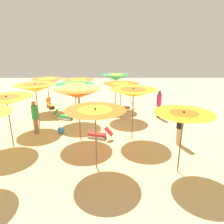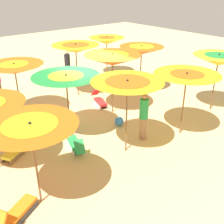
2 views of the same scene
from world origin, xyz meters
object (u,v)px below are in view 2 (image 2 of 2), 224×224
object	(u,v)px
beach_umbrella_1	(142,50)
lounger_0	(75,145)
beach_umbrella_0	(218,60)
beachgoer_1	(144,116)
beach_umbrella_3	(186,79)
beach_umbrella_8	(14,69)
lounger_4	(100,101)
lounger_1	(16,213)
beach_umbrella_4	(113,60)
beach_ball	(119,121)
beach_umbrella_9	(31,131)
lounger_2	(16,149)
beach_umbrella_2	(107,41)
beach_umbrella_5	(76,49)
beach_umbrella_6	(127,88)
beachgoer_2	(68,65)
beach_umbrella_7	(66,81)

from	to	relation	value
beach_umbrella_1	lounger_0	distance (m)	6.15
beach_umbrella_0	beachgoer_1	size ratio (longest dim) A/B	1.41
beach_umbrella_3	beach_umbrella_8	distance (m)	6.31
lounger_0	lounger_4	bearing A→B (deg)	-32.59
beach_umbrella_3	lounger_1	size ratio (longest dim) A/B	1.82
beach_umbrella_1	lounger_1	distance (m)	9.09
beach_umbrella_4	beach_ball	size ratio (longest dim) A/B	7.19
beach_umbrella_0	beach_umbrella_9	bearing A→B (deg)	-87.52
beach_umbrella_9	lounger_4	distance (m)	6.29
lounger_0	lounger_2	size ratio (longest dim) A/B	1.08
beach_umbrella_3	lounger_1	distance (m)	6.42
beach_umbrella_2	beach_umbrella_5	distance (m)	3.17
beach_umbrella_2	beach_umbrella_9	xyz separation A→B (m)	(6.70, -7.52, 0.02)
beach_umbrella_4	beach_umbrella_9	distance (m)	5.50
beach_umbrella_6	beachgoer_2	distance (m)	7.51
beach_umbrella_1	lounger_2	xyz separation A→B (m)	(1.45, -6.94, -1.83)
beach_umbrella_2	beachgoer_2	world-z (taller)	beach_umbrella_2
beach_umbrella_7	beach_umbrella_3	bearing A→B (deg)	53.42
beach_umbrella_3	beachgoer_1	world-z (taller)	beach_umbrella_3
lounger_1	beachgoer_2	xyz separation A→B (m)	(-7.56, 6.06, 0.66)
beach_umbrella_6	lounger_0	size ratio (longest dim) A/B	1.91
beach_umbrella_5	lounger_0	distance (m)	5.21
beach_ball	beach_umbrella_2	bearing A→B (deg)	145.53
beach_umbrella_5	beach_ball	world-z (taller)	beach_umbrella_5
beach_umbrella_0	beach_umbrella_3	distance (m)	2.68
beach_umbrella_3	beach_ball	world-z (taller)	beach_umbrella_3
beach_umbrella_0	lounger_0	world-z (taller)	beach_umbrella_0
lounger_0	beachgoer_1	bearing A→B (deg)	-94.58
beach_umbrella_8	beachgoer_2	bearing A→B (deg)	123.38
beach_umbrella_8	lounger_2	xyz separation A→B (m)	(2.57, -1.27, -1.77)
beach_umbrella_2	beach_umbrella_7	size ratio (longest dim) A/B	0.98
beach_umbrella_5	beach_umbrella_8	size ratio (longest dim) A/B	1.11
beachgoer_2	beach_umbrella_5	bearing A→B (deg)	142.17
beach_umbrella_2	beachgoer_1	bearing A→B (deg)	-28.72
lounger_1	beachgoer_2	size ratio (longest dim) A/B	0.76
beach_umbrella_5	beachgoer_1	world-z (taller)	beach_umbrella_5
beach_umbrella_1	beach_umbrella_7	world-z (taller)	beach_umbrella_7
beach_umbrella_5	beach_umbrella_9	xyz separation A→B (m)	(5.36, -4.66, -0.21)
beach_umbrella_4	beachgoer_1	world-z (taller)	beach_umbrella_4
beach_umbrella_8	beach_ball	world-z (taller)	beach_umbrella_8
beach_umbrella_5	beach_umbrella_7	size ratio (longest dim) A/B	1.07
beach_umbrella_3	beachgoer_2	world-z (taller)	beach_umbrella_3
beach_umbrella_1	beach_umbrella_5	xyz separation A→B (m)	(-1.55, -2.63, 0.19)
beach_umbrella_1	lounger_0	world-z (taller)	beach_umbrella_1
beach_umbrella_3	lounger_1	bearing A→B (deg)	-89.26
beach_umbrella_2	lounger_1	xyz separation A→B (m)	(6.87, -8.21, -1.80)
beach_umbrella_8	lounger_4	world-z (taller)	beach_umbrella_8
beach_umbrella_5	beach_umbrella_8	distance (m)	3.08
beach_umbrella_2	beach_umbrella_4	size ratio (longest dim) A/B	0.90
beach_umbrella_1	lounger_4	size ratio (longest dim) A/B	1.78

